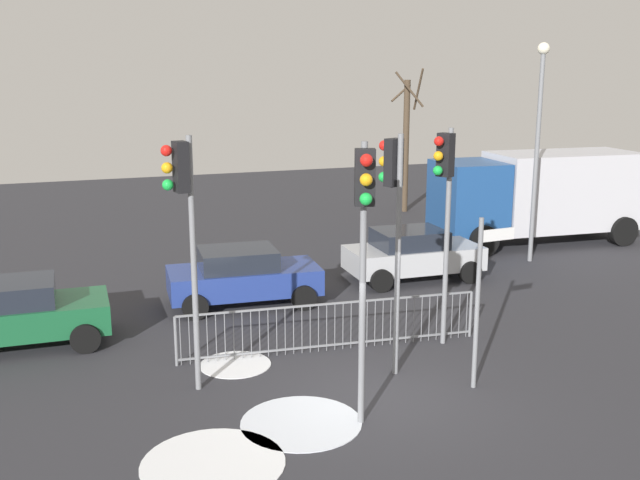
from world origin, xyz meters
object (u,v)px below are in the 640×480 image
at_px(traffic_light_foreground_left, 364,223).
at_px(car_silver_trailing, 412,254).
at_px(car_green_mid, 16,313).
at_px(bare_tree_left, 406,141).
at_px(car_blue_far, 242,276).
at_px(direction_sign_post, 480,294).
at_px(street_lamp, 538,130).
at_px(delivery_truck, 538,193).
at_px(traffic_light_rear_right, 394,201).
at_px(traffic_light_mid_left, 445,189).
at_px(traffic_light_foreground_right, 184,208).

xyz_separation_m(traffic_light_foreground_left, car_silver_trailing, (4.84, 7.76, -2.75)).
xyz_separation_m(car_green_mid, bare_tree_left, (14.83, 11.22, 2.17)).
relative_size(car_blue_far, car_green_mid, 1.02).
xyz_separation_m(direction_sign_post, car_green_mid, (-8.28, 5.21, -1.07)).
height_order(traffic_light_foreground_left, direction_sign_post, traffic_light_foreground_left).
relative_size(traffic_light_foreground_left, street_lamp, 0.72).
bearing_deg(bare_tree_left, direction_sign_post, -111.72).
bearing_deg(bare_tree_left, car_blue_far, -133.49).
bearing_deg(bare_tree_left, delivery_truck, -75.79).
bearing_deg(delivery_truck, bare_tree_left, -71.85).
relative_size(traffic_light_rear_right, traffic_light_mid_left, 1.00).
bearing_deg(car_blue_far, street_lamp, 11.41).
distance_m(car_blue_far, car_silver_trailing, 5.15).
bearing_deg(traffic_light_mid_left, delivery_truck, -71.46).
bearing_deg(car_blue_far, bare_tree_left, 50.63).
distance_m(traffic_light_foreground_left, bare_tree_left, 19.50).
bearing_deg(street_lamp, traffic_light_foreground_left, -137.88).
distance_m(traffic_light_foreground_right, car_green_mid, 5.47).
bearing_deg(car_silver_trailing, traffic_light_foreground_right, -141.98).
bearing_deg(traffic_light_rear_right, car_blue_far, 85.73).
distance_m(traffic_light_foreground_right, traffic_light_mid_left, 5.57).
xyz_separation_m(car_blue_far, car_silver_trailing, (5.11, 0.59, 0.00)).
distance_m(car_blue_far, bare_tree_left, 13.97).
xyz_separation_m(car_blue_far, street_lamp, (9.54, 1.22, 3.31)).
height_order(car_silver_trailing, bare_tree_left, bare_tree_left).
bearing_deg(car_blue_far, traffic_light_mid_left, -47.48).
bearing_deg(traffic_light_foreground_right, car_silver_trailing, -62.77).
height_order(car_silver_trailing, delivery_truck, delivery_truck).
relative_size(car_blue_far, car_silver_trailing, 1.02).
xyz_separation_m(traffic_light_foreground_right, traffic_light_foreground_left, (2.46, -2.41, 0.02)).
height_order(car_blue_far, delivery_truck, delivery_truck).
distance_m(traffic_light_foreground_right, car_silver_trailing, 9.45).
distance_m(direction_sign_post, car_blue_far, 7.15).
bearing_deg(street_lamp, car_green_mid, -170.70).
xyz_separation_m(traffic_light_mid_left, direction_sign_post, (-0.41, -2.20, -1.62)).
height_order(direction_sign_post, car_blue_far, direction_sign_post).
xyz_separation_m(traffic_light_foreground_right, traffic_light_mid_left, (5.54, 0.52, -0.04)).
relative_size(direction_sign_post, street_lamp, 0.49).
xyz_separation_m(traffic_light_mid_left, street_lamp, (6.19, 5.45, 0.62)).
distance_m(traffic_light_mid_left, direction_sign_post, 2.76).
height_order(car_blue_far, car_green_mid, same).
bearing_deg(direction_sign_post, street_lamp, 44.51).
relative_size(traffic_light_foreground_left, car_green_mid, 1.25).
distance_m(delivery_truck, street_lamp, 3.53).
relative_size(delivery_truck, street_lamp, 1.08).
bearing_deg(car_silver_trailing, traffic_light_foreground_left, -120.19).
height_order(traffic_light_rear_right, car_green_mid, traffic_light_rear_right).
relative_size(car_silver_trailing, bare_tree_left, 0.65).
bearing_deg(street_lamp, traffic_light_rear_right, -140.63).
bearing_deg(bare_tree_left, traffic_light_mid_left, -113.33).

